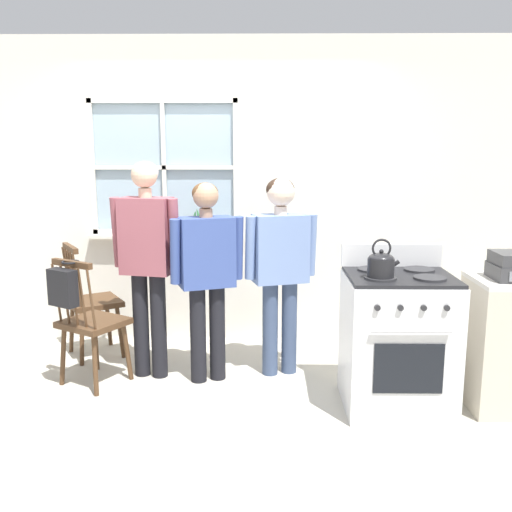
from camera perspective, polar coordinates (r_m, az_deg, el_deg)
name	(u,v)px	position (r m, az deg, el deg)	size (l,w,h in m)	color
ground_plane	(213,402)	(4.13, -4.29, -14.31)	(16.00, 16.00, 0.00)	#B2AD9E
wall_back	(229,195)	(5.15, -2.76, 6.13)	(6.40, 0.16, 2.70)	silver
chair_by_window	(92,324)	(4.43, -16.12, -6.57)	(0.57, 0.56, 0.97)	#4C331E
chair_near_wall	(92,303)	(5.01, -16.11, -4.54)	(0.56, 0.57, 0.97)	#4C331E
person_elderly_left	(147,250)	(4.35, -10.84, 0.57)	(0.54, 0.28, 1.65)	black
person_teen_center	(207,265)	(4.22, -4.94, -0.87)	(0.55, 0.33, 1.50)	black
person_adult_right	(280,257)	(4.34, 2.45, -0.09)	(0.57, 0.32, 1.53)	#384766
stove	(397,340)	(4.01, 13.92, -8.12)	(0.70, 0.68, 1.08)	silver
kettle	(381,264)	(3.71, 12.40, -0.76)	(0.21, 0.17, 0.25)	black
potted_plant	(197,225)	(5.12, -5.96, 3.06)	(0.13, 0.13, 0.25)	#42474C
handbag	(63,287)	(4.19, -18.74, -2.93)	(0.24, 0.25, 0.31)	black
side_counter	(511,343)	(4.25, 24.11, -7.99)	(0.55, 0.50, 0.90)	beige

